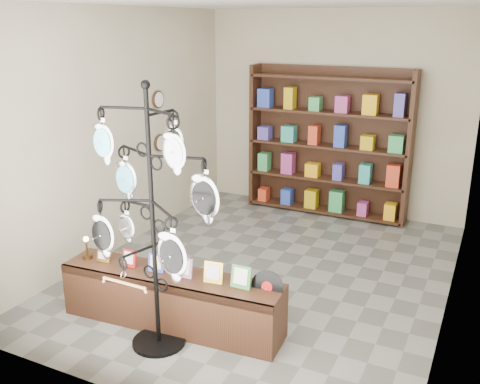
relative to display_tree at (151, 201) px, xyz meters
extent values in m
plane|color=slate|center=(0.29, 1.79, -1.37)|extent=(5.00, 5.00, 0.00)
plane|color=beige|center=(0.29, 4.29, 0.13)|extent=(4.00, 0.00, 4.00)
plane|color=beige|center=(0.29, -0.71, 0.13)|extent=(4.00, 0.00, 4.00)
plane|color=beige|center=(-1.71, 1.79, 0.13)|extent=(0.00, 5.00, 5.00)
plane|color=beige|center=(2.29, 1.79, 0.13)|extent=(0.00, 5.00, 5.00)
plane|color=white|center=(0.29, 1.79, 1.63)|extent=(5.00, 5.00, 0.00)
cylinder|color=black|center=(0.00, 0.00, -1.36)|extent=(0.53, 0.53, 0.03)
cylinder|color=black|center=(0.00, 0.00, -0.21)|extent=(0.04, 0.04, 2.32)
sphere|color=black|center=(0.00, 0.00, 0.96)|extent=(0.08, 0.08, 0.08)
ellipsoid|color=silver|center=(0.02, 0.24, -0.64)|extent=(0.12, 0.05, 0.24)
cube|color=tan|center=(-0.09, -0.32, -0.63)|extent=(0.44, 0.02, 0.04)
cube|color=black|center=(-0.06, 0.33, -1.10)|extent=(2.22, 0.60, 0.54)
cube|color=gold|center=(-0.81, 0.27, -0.75)|extent=(0.14, 0.06, 0.16)
cube|color=#A90D0E|center=(-0.51, 0.29, -0.75)|extent=(0.15, 0.06, 0.17)
cube|color=#263FA5|center=(-0.21, 0.32, -0.74)|extent=(0.16, 0.07, 0.18)
cube|color=#E54C33|center=(0.09, 0.34, -0.74)|extent=(0.17, 0.07, 0.19)
cube|color=gold|center=(0.38, 0.36, -0.73)|extent=(0.18, 0.07, 0.20)
cube|color=#337233|center=(0.65, 0.38, -0.73)|extent=(0.19, 0.07, 0.21)
cylinder|color=black|center=(0.88, 0.44, -0.80)|extent=(0.30, 0.09, 0.29)
cylinder|color=#A90D0E|center=(0.88, 0.44, -0.80)|extent=(0.10, 0.03, 0.10)
cylinder|color=#422A12|center=(-1.01, 0.26, -0.81)|extent=(0.10, 0.10, 0.04)
cylinder|color=#422A12|center=(-1.01, 0.26, -0.72)|extent=(0.02, 0.02, 0.14)
sphere|color=#FFBF59|center=(-1.01, 0.26, -0.63)|extent=(0.06, 0.06, 0.06)
cube|color=black|center=(0.29, 4.23, -0.27)|extent=(2.40, 0.04, 2.20)
cube|color=black|center=(-0.89, 4.07, -0.27)|extent=(0.06, 0.36, 2.20)
cube|color=black|center=(1.47, 4.07, -0.27)|extent=(0.06, 0.36, 2.20)
cube|color=black|center=(0.29, 4.07, -1.32)|extent=(2.36, 0.36, 0.04)
cube|color=black|center=(0.29, 4.07, -0.82)|extent=(2.36, 0.36, 0.03)
cube|color=black|center=(0.29, 4.07, -0.32)|extent=(2.36, 0.36, 0.04)
cube|color=black|center=(0.29, 4.07, 0.18)|extent=(2.36, 0.36, 0.04)
cube|color=black|center=(0.29, 4.07, 0.68)|extent=(2.36, 0.36, 0.04)
cylinder|color=black|center=(-1.68, 2.59, 0.43)|extent=(0.03, 0.24, 0.24)
cylinder|color=black|center=(-1.68, 2.59, -0.17)|extent=(0.03, 0.24, 0.24)
camera|label=1|loc=(2.53, -3.48, 1.43)|focal=40.00mm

